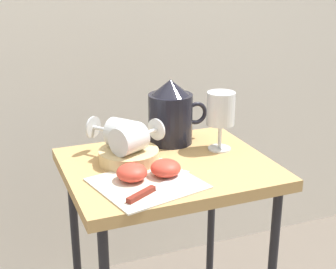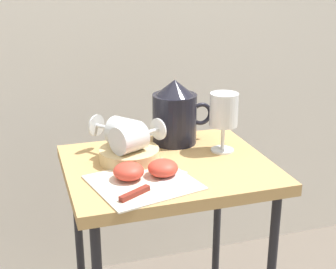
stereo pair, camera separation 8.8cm
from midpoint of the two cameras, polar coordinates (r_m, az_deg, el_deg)
The scene contains 11 objects.
curtain_drape at distance 1.78m, azimuth -4.70°, elevation 15.21°, with size 2.40×0.03×2.13m, color silver.
table at distance 1.31m, azimuth 1.94°, elevation -6.54°, with size 0.53×0.44×0.70m.
linen_napkin at distance 1.17m, azimuth -0.73°, elevation -5.65°, with size 0.23×0.21×0.00m, color beige.
basket_tray at distance 1.29m, azimuth -2.55°, elevation -2.44°, with size 0.16×0.16×0.04m, color tan.
pitcher at distance 1.40m, azimuth 2.61°, elevation 1.98°, with size 0.18×0.13×0.19m.
wine_glass_upright at distance 1.34m, azimuth 8.39°, elevation 2.49°, with size 0.08×0.08×0.16m.
wine_glass_tipped_near at distance 1.25m, azimuth -2.35°, elevation -0.40°, with size 0.16×0.12×0.07m.
wine_glass_tipped_far at distance 1.29m, azimuth -3.25°, elevation 0.27°, with size 0.14×0.15×0.08m.
apple_half_left at distance 1.17m, azimuth -2.45°, elevation -4.33°, with size 0.07×0.07×0.04m, color #CC3D2D.
apple_half_right at distance 1.19m, azimuth 1.54°, elevation -3.94°, with size 0.07×0.07×0.04m, color #CC3D2D.
knife at distance 1.12m, azimuth -0.41°, elevation -6.40°, with size 0.19×0.12×0.01m.
Camera 2 is at (-0.35, -1.12, 1.20)m, focal length 52.44 mm.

